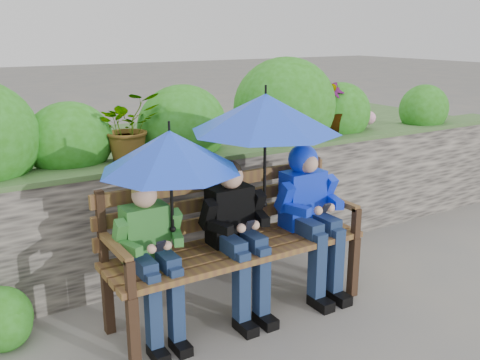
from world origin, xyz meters
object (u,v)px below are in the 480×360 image
umbrella_right (265,113)px  umbrella_left (170,151)px  park_bench (232,235)px  boy_right (310,206)px  boy_middle (237,230)px  boy_left (151,251)px

umbrella_right → umbrella_left: bearing=-175.3°
park_bench → boy_right: 0.68m
boy_middle → umbrella_left: 0.81m
boy_middle → park_bench: bearing=79.6°
boy_left → umbrella_right: umbrella_right is taller
park_bench → boy_middle: bearing=-100.4°
boy_middle → boy_left: bearing=179.6°
boy_left → umbrella_left: size_ratio=1.20×
boy_right → umbrella_left: bearing=-179.4°
boy_middle → umbrella_right: bearing=12.6°
boy_middle → boy_right: size_ratio=0.97×
umbrella_left → boy_right: bearing=0.6°
boy_right → umbrella_right: umbrella_right is taller
park_bench → umbrella_left: umbrella_left is taller
park_bench → umbrella_right: size_ratio=1.78×
boy_middle → boy_right: (0.67, 0.01, 0.06)m
umbrella_left → umbrella_right: (0.78, 0.06, 0.17)m
park_bench → boy_right: bearing=-7.2°
umbrella_left → umbrella_right: 0.80m
boy_left → umbrella_left: umbrella_left is taller
boy_left → boy_middle: boy_middle is taller
boy_middle → boy_right: bearing=0.8°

